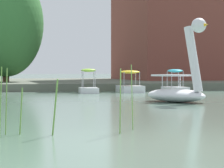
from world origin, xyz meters
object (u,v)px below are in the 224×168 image
object	(u,v)px
tree_willow_overhanging	(5,23)
pedal_boat_lime	(88,86)
pedal_boat_cyan	(175,86)
pedal_boat_yellow	(130,86)
swan_boat	(179,85)

from	to	relation	value
tree_willow_overhanging	pedal_boat_lime	bearing A→B (deg)	-58.46
pedal_boat_cyan	tree_willow_overhanging	size ratio (longest dim) A/B	0.23
pedal_boat_yellow	tree_willow_overhanging	world-z (taller)	tree_willow_overhanging
swan_boat	tree_willow_overhanging	size ratio (longest dim) A/B	0.41
pedal_boat_lime	pedal_boat_cyan	distance (m)	5.51
swan_boat	pedal_boat_cyan	distance (m)	9.48
swan_boat	pedal_boat_yellow	world-z (taller)	swan_boat
swan_boat	tree_willow_overhanging	bearing A→B (deg)	114.57
swan_boat	pedal_boat_cyan	size ratio (longest dim) A/B	1.73
pedal_boat_cyan	swan_boat	bearing A→B (deg)	-107.01
pedal_boat_yellow	pedal_boat_cyan	size ratio (longest dim) A/B	1.16
pedal_boat_yellow	pedal_boat_cyan	bearing A→B (deg)	-7.46
pedal_boat_cyan	pedal_boat_yellow	bearing A→B (deg)	172.54
pedal_boat_lime	pedal_boat_cyan	size ratio (longest dim) A/B	0.93
swan_boat	tree_willow_overhanging	xyz separation A→B (m)	(-8.05, 17.60, 4.26)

